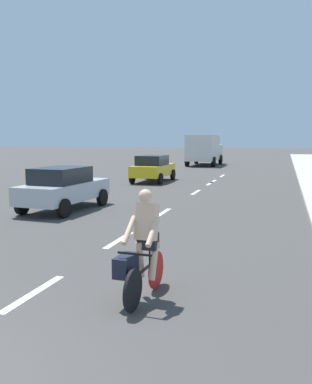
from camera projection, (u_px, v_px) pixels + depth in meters
The scene contains 12 objects.
ground_plane at pixel (207, 186), 22.99m from camera, with size 160.00×160.00×0.00m, color #423F3D.
lane_stripe_1 at pixel (34, 293), 7.17m from camera, with size 0.16×1.80×0.01m, color white.
lane_stripe_2 at pixel (119, 240), 10.86m from camera, with size 0.16×1.80×0.01m, color white.
lane_stripe_3 at pixel (163, 213), 14.73m from camera, with size 0.16×1.80×0.01m, color white.
lane_stripe_4 at pixel (196, 192), 20.23m from camera, with size 0.16×1.80×0.01m, color white.
lane_stripe_5 at pixel (210, 184), 23.98m from camera, with size 0.16×1.80×0.01m, color white.
lane_stripe_6 at pixel (213, 181), 25.15m from camera, with size 0.16×1.80×0.01m, color white.
lane_stripe_7 at pixel (222, 176), 28.78m from camera, with size 0.16×1.80×0.01m, color white.
cyclist at pixel (142, 250), 6.80m from camera, with size 0.62×1.71×1.82m.
parked_car_silver at pixel (63, 187), 15.22m from camera, with size 2.05×4.07×1.57m.
parked_car_yellow at pixel (153, 168), 24.89m from camera, with size 1.88×4.00×1.57m.
delivery_truck at pixel (204, 149), 39.21m from camera, with size 2.74×6.27×2.80m.
Camera 1 is at (4.00, -2.66, 2.65)m, focal length 39.30 mm.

